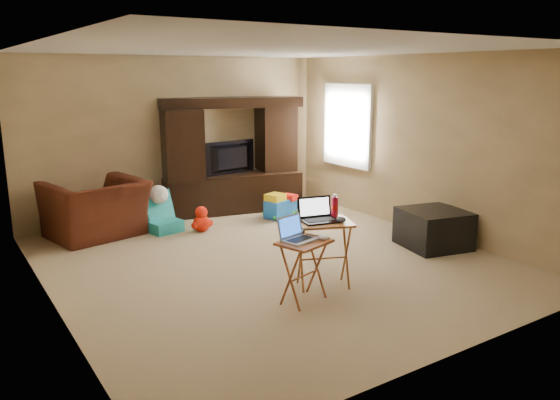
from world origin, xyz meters
TOP-DOWN VIEW (x-y plane):
  - floor at (0.00, 0.00)m, footprint 5.50×5.50m
  - ceiling at (0.00, 0.00)m, footprint 5.50×5.50m
  - wall_back at (0.00, 2.75)m, footprint 5.00×0.00m
  - wall_front at (0.00, -2.75)m, footprint 5.00×0.00m
  - wall_left at (-2.50, 0.00)m, footprint 0.00×5.50m
  - wall_right at (2.50, 0.00)m, footprint 0.00×5.50m
  - window_pane at (2.48, 1.55)m, footprint 0.00×1.20m
  - window_frame at (2.46, 1.55)m, footprint 0.06×1.14m
  - entertainment_center at (0.78, 2.44)m, footprint 2.35×1.02m
  - television at (0.78, 2.39)m, footprint 0.95×0.23m
  - recliner at (-1.50, 2.19)m, footprint 1.42×1.30m
  - child_rocker at (-0.63, 1.91)m, footprint 0.54×0.58m
  - plush_toy at (-0.17, 1.60)m, footprint 0.34×0.29m
  - push_toy at (1.22, 1.66)m, footprint 0.64×0.54m
  - ottoman at (2.09, -0.70)m, footprint 0.91×0.91m
  - tray_table_left at (-0.38, -1.21)m, footprint 0.57×0.51m
  - tray_table_right at (0.03, -1.00)m, footprint 0.68×0.62m
  - laptop_left at (-0.41, -1.18)m, footprint 0.39×0.35m
  - laptop_right at (-0.01, -0.98)m, footprint 0.44×0.38m
  - mouse_left at (-0.19, -1.28)m, footprint 0.11×0.15m
  - mouse_right at (0.16, -1.12)m, footprint 0.14×0.17m
  - water_bottle at (0.23, -0.92)m, footprint 0.07×0.07m

SIDE VIEW (x-z plane):
  - floor at x=0.00m, z-range 0.00..0.00m
  - plush_toy at x=-0.17m, z-range 0.00..0.38m
  - push_toy at x=1.22m, z-range 0.00..0.40m
  - ottoman at x=2.09m, z-range 0.00..0.49m
  - child_rocker at x=-0.63m, z-range 0.00..0.58m
  - tray_table_left at x=-0.38m, z-range 0.00..0.63m
  - tray_table_right at x=0.03m, z-range 0.00..0.72m
  - recliner at x=-1.50m, z-range 0.00..0.80m
  - mouse_left at x=-0.19m, z-range 0.63..0.68m
  - laptop_left at x=-0.41m, z-range 0.63..0.87m
  - mouse_right at x=0.16m, z-range 0.72..0.78m
  - water_bottle at x=0.23m, z-range 0.72..0.95m
  - laptop_right at x=-0.01m, z-range 0.72..0.96m
  - television at x=0.78m, z-range 0.62..1.17m
  - entertainment_center at x=0.78m, z-range 0.00..1.86m
  - wall_back at x=0.00m, z-range -1.25..3.75m
  - wall_front at x=0.00m, z-range -1.25..3.75m
  - wall_left at x=-2.50m, z-range -1.50..4.00m
  - wall_right at x=2.50m, z-range -1.50..4.00m
  - window_pane at x=2.48m, z-range 0.80..2.00m
  - window_frame at x=2.46m, z-range 0.73..2.07m
  - ceiling at x=0.00m, z-range 2.50..2.50m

